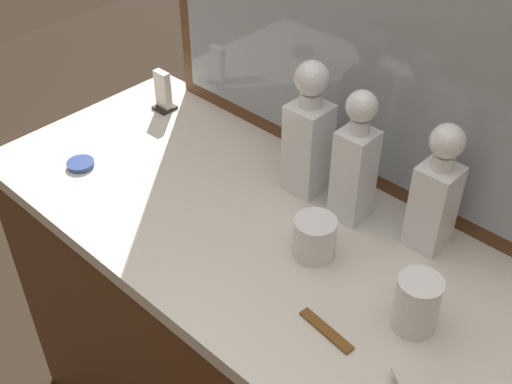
% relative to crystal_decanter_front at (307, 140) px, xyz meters
% --- Properties ---
extents(dresser, '(1.30, 0.60, 0.87)m').
position_rel_crystal_decanter_front_xyz_m(dresser, '(0.00, -0.16, -0.56)').
color(dresser, brown).
rests_on(dresser, ground_plane).
extents(dresser_mirror, '(1.05, 0.03, 0.76)m').
position_rel_crystal_decanter_front_xyz_m(dresser_mirror, '(0.00, 0.12, 0.25)').
color(dresser_mirror, brown).
rests_on(dresser_mirror, dresser).
extents(crystal_decanter_front, '(0.08, 0.08, 0.31)m').
position_rel_crystal_decanter_front_xyz_m(crystal_decanter_front, '(0.00, 0.00, 0.00)').
color(crystal_decanter_front, white).
rests_on(crystal_decanter_front, dresser).
extents(crystal_decanter_rear, '(0.07, 0.07, 0.30)m').
position_rel_crystal_decanter_front_xyz_m(crystal_decanter_rear, '(0.13, -0.01, -0.01)').
color(crystal_decanter_rear, white).
rests_on(crystal_decanter_rear, dresser).
extents(crystal_decanter_center, '(0.07, 0.07, 0.28)m').
position_rel_crystal_decanter_front_xyz_m(crystal_decanter_center, '(0.30, 0.03, -0.01)').
color(crystal_decanter_center, white).
rests_on(crystal_decanter_center, dresser).
extents(crystal_tumbler_rear, '(0.08, 0.08, 0.11)m').
position_rel_crystal_decanter_front_xyz_m(crystal_tumbler_rear, '(0.40, -0.17, -0.08)').
color(crystal_tumbler_rear, white).
rests_on(crystal_tumbler_rear, dresser).
extents(crystal_tumbler_far_right, '(0.09, 0.09, 0.08)m').
position_rel_crystal_decanter_front_xyz_m(crystal_tumbler_far_right, '(0.15, -0.15, -0.09)').
color(crystal_tumbler_far_right, white).
rests_on(crystal_tumbler_far_right, dresser).
extents(porcelain_dish, '(0.06, 0.06, 0.01)m').
position_rel_crystal_decanter_front_xyz_m(porcelain_dish, '(-0.43, -0.30, -0.12)').
color(porcelain_dish, '#33478C').
rests_on(porcelain_dish, dresser).
extents(tortoiseshell_comb, '(0.12, 0.03, 0.01)m').
position_rel_crystal_decanter_front_xyz_m(tortoiseshell_comb, '(0.30, -0.29, -0.12)').
color(tortoiseshell_comb, brown).
rests_on(tortoiseshell_comb, dresser).
extents(napkin_holder, '(0.05, 0.05, 0.11)m').
position_rel_crystal_decanter_front_xyz_m(napkin_holder, '(-0.49, 0.00, -0.08)').
color(napkin_holder, black).
rests_on(napkin_holder, dresser).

